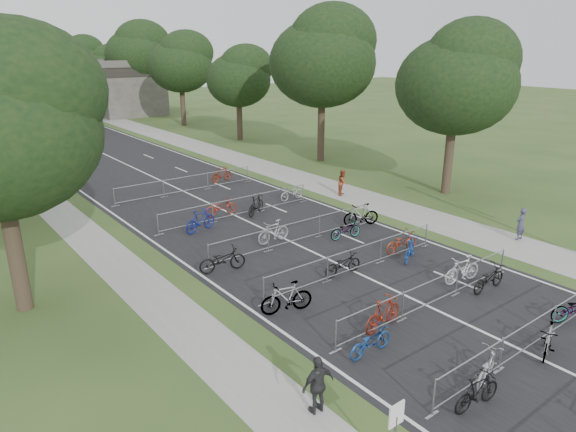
{
  "coord_description": "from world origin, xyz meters",
  "views": [
    {
      "loc": [
        -14.07,
        -2.64,
        8.97
      ],
      "look_at": [
        0.26,
        15.85,
        1.1
      ],
      "focal_mm": 32.0,
      "sensor_mm": 36.0,
      "label": 1
    }
  ],
  "objects_px": {
    "pedestrian_c": "(318,385)",
    "pedestrian_a": "(521,224)",
    "park_sign": "(396,426)",
    "pedestrian_b": "(343,183)",
    "overpass_bridge": "(32,92)"
  },
  "relations": [
    {
      "from": "park_sign",
      "to": "pedestrian_a",
      "type": "height_order",
      "value": "park_sign"
    },
    {
      "from": "pedestrian_c",
      "to": "pedestrian_b",
      "type": "bearing_deg",
      "value": -131.01
    },
    {
      "from": "pedestrian_b",
      "to": "pedestrian_c",
      "type": "bearing_deg",
      "value": -168.41
    },
    {
      "from": "overpass_bridge",
      "to": "pedestrian_a",
      "type": "distance_m",
      "value": 56.96
    },
    {
      "from": "pedestrian_a",
      "to": "park_sign",
      "type": "bearing_deg",
      "value": 20.17
    },
    {
      "from": "park_sign",
      "to": "pedestrian_c",
      "type": "xyz_separation_m",
      "value": [
        0.0,
        2.5,
        -0.46
      ]
    },
    {
      "from": "park_sign",
      "to": "pedestrian_b",
      "type": "height_order",
      "value": "park_sign"
    },
    {
      "from": "pedestrian_c",
      "to": "pedestrian_a",
      "type": "bearing_deg",
      "value": -163.79
    },
    {
      "from": "pedestrian_c",
      "to": "park_sign",
      "type": "bearing_deg",
      "value": 94.33
    },
    {
      "from": "overpass_bridge",
      "to": "pedestrian_b",
      "type": "bearing_deg",
      "value": -80.6
    },
    {
      "from": "pedestrian_b",
      "to": "park_sign",
      "type": "bearing_deg",
      "value": -163.75
    },
    {
      "from": "overpass_bridge",
      "to": "pedestrian_a",
      "type": "bearing_deg",
      "value": -81.03
    },
    {
      "from": "park_sign",
      "to": "pedestrian_b",
      "type": "distance_m",
      "value": 21.96
    },
    {
      "from": "overpass_bridge",
      "to": "pedestrian_b",
      "type": "xyz_separation_m",
      "value": [
        7.51,
        -45.35,
        -2.74
      ]
    },
    {
      "from": "overpass_bridge",
      "to": "park_sign",
      "type": "height_order",
      "value": "overpass_bridge"
    }
  ]
}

